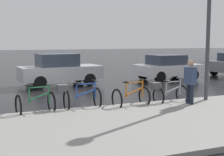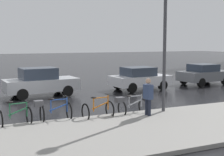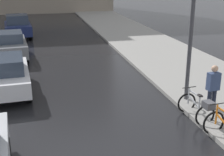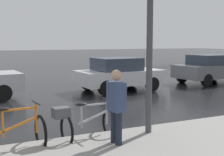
{
  "view_description": "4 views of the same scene",
  "coord_description": "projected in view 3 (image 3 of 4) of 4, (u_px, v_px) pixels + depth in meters",
  "views": [
    {
      "loc": [
        13.27,
        -2.65,
        2.31
      ],
      "look_at": [
        1.79,
        2.09,
        0.83
      ],
      "focal_mm": 50.0,
      "sensor_mm": 36.0,
      "label": 1
    },
    {
      "loc": [
        15.26,
        -2.59,
        3.13
      ],
      "look_at": [
        1.37,
        3.69,
        1.35
      ],
      "focal_mm": 50.0,
      "sensor_mm": 36.0,
      "label": 2
    },
    {
      "loc": [
        -0.98,
        -4.73,
        4.41
      ],
      "look_at": [
        1.29,
        4.82,
        1.18
      ],
      "focal_mm": 50.0,
      "sensor_mm": 36.0,
      "label": 3
    },
    {
      "loc": [
        10.05,
        1.17,
        2.22
      ],
      "look_at": [
        0.89,
        5.49,
        1.03
      ],
      "focal_mm": 50.0,
      "sensor_mm": 36.0,
      "label": 4
    }
  ],
  "objects": [
    {
      "name": "pedestrian",
      "position": [
        213.0,
        87.0,
        10.26
      ],
      "size": [
        0.42,
        0.27,
        1.66
      ],
      "color": "#1E2333",
      "rests_on": "ground"
    },
    {
      "name": "car_grey",
      "position": [
        8.0,
        45.0,
        17.11
      ],
      "size": [
        2.28,
        4.01,
        1.51
      ],
      "color": "slate",
      "rests_on": "ground"
    },
    {
      "name": "car_navy",
      "position": [
        18.0,
        26.0,
        23.04
      ],
      "size": [
        2.15,
        3.91,
        1.7
      ],
      "color": "navy",
      "rests_on": "ground"
    },
    {
      "name": "bicycle_farthest",
      "position": [
        199.0,
        107.0,
        9.81
      ],
      "size": [
        0.78,
        1.42,
        0.93
      ],
      "color": "black",
      "rests_on": "ground"
    },
    {
      "name": "sidewalk_kerb",
      "position": [
        176.0,
        62.0,
        16.51
      ],
      "size": [
        4.8,
        60.0,
        0.14
      ],
      "primitive_type": "cube",
      "color": "gray",
      "rests_on": "ground"
    },
    {
      "name": "car_white",
      "position": [
        3.0,
        75.0,
        12.04
      ],
      "size": [
        2.2,
        3.93,
        1.49
      ],
      "color": "silver",
      "rests_on": "ground"
    }
  ]
}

